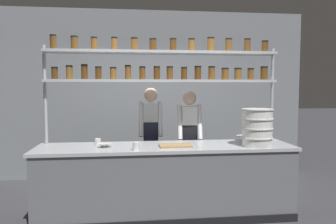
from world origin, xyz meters
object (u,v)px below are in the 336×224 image
(spice_shelf_unit, at_px, (165,69))
(prep_bowl_near_left, at_px, (104,145))
(chef_center, at_px, (189,138))
(cutting_board, at_px, (175,145))
(chef_left, at_px, (151,134))
(prep_bowl_center_front, at_px, (246,138))
(container_stack, at_px, (257,128))
(serving_cup_front, at_px, (98,142))
(serving_cup_by_board, at_px, (136,146))

(spice_shelf_unit, distance_m, prep_bowl_near_left, 1.29)
(prep_bowl_near_left, bearing_deg, chef_center, 29.17)
(chef_center, xyz_separation_m, cutting_board, (-0.31, -0.71, 0.01))
(chef_left, distance_m, prep_bowl_center_front, 1.41)
(chef_left, distance_m, container_stack, 1.64)
(prep_bowl_center_front, bearing_deg, cutting_board, -163.24)
(prep_bowl_near_left, bearing_deg, spice_shelf_unit, 24.49)
(chef_center, relative_size, prep_bowl_center_front, 6.09)
(container_stack, bearing_deg, cutting_board, 173.53)
(container_stack, height_order, serving_cup_front, container_stack)
(chef_left, xyz_separation_m, cutting_board, (0.25, -0.91, -0.02))
(spice_shelf_unit, height_order, serving_cup_front, spice_shelf_unit)
(chef_center, bearing_deg, chef_left, 165.59)
(chef_center, bearing_deg, cutting_board, -108.69)
(cutting_board, bearing_deg, container_stack, -6.47)
(prep_bowl_center_front, relative_size, serving_cup_front, 2.98)
(spice_shelf_unit, height_order, chef_left, spice_shelf_unit)
(chef_center, relative_size, serving_cup_front, 18.16)
(spice_shelf_unit, height_order, chef_center, spice_shelf_unit)
(prep_bowl_center_front, bearing_deg, serving_cup_front, -176.38)
(chef_center, bearing_deg, container_stack, -44.62)
(cutting_board, bearing_deg, chef_center, 66.54)
(spice_shelf_unit, height_order, prep_bowl_near_left, spice_shelf_unit)
(chef_center, bearing_deg, serving_cup_by_board, -127.38)
(spice_shelf_unit, distance_m, chef_left, 1.08)
(prep_bowl_near_left, xyz_separation_m, serving_cup_front, (-0.09, 0.14, 0.02))
(chef_center, bearing_deg, spice_shelf_unit, -137.91)
(serving_cup_front, bearing_deg, serving_cup_by_board, -37.63)
(cutting_board, xyz_separation_m, prep_bowl_near_left, (-0.88, 0.05, 0.01))
(chef_center, distance_m, cutting_board, 0.78)
(container_stack, bearing_deg, prep_bowl_near_left, 175.05)
(spice_shelf_unit, relative_size, cutting_board, 7.85)
(prep_bowl_center_front, bearing_deg, chef_center, 151.08)
(chef_left, bearing_deg, serving_cup_by_board, -99.50)
(prep_bowl_center_front, xyz_separation_m, serving_cup_by_board, (-1.53, -0.49, 0.01))
(container_stack, distance_m, prep_bowl_near_left, 1.91)
(prep_bowl_center_front, xyz_separation_m, serving_cup_front, (-2.00, -0.13, 0.01))
(chef_center, relative_size, prep_bowl_near_left, 9.01)
(chef_left, xyz_separation_m, serving_cup_front, (-0.72, -0.72, 0.01))
(chef_left, bearing_deg, spice_shelf_unit, -68.76)
(prep_bowl_center_front, bearing_deg, serving_cup_by_board, -162.22)
(cutting_board, distance_m, serving_cup_front, 0.99)
(serving_cup_front, bearing_deg, cutting_board, -10.75)
(cutting_board, bearing_deg, serving_cup_by_board, -160.12)
(container_stack, xyz_separation_m, prep_bowl_center_front, (0.02, 0.43, -0.20))
(cutting_board, distance_m, prep_bowl_near_left, 0.88)
(prep_bowl_near_left, distance_m, serving_cup_by_board, 0.44)
(chef_center, distance_m, serving_cup_by_board, 1.20)
(prep_bowl_center_front, relative_size, serving_cup_by_board, 2.79)
(spice_shelf_unit, relative_size, prep_bowl_near_left, 17.60)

